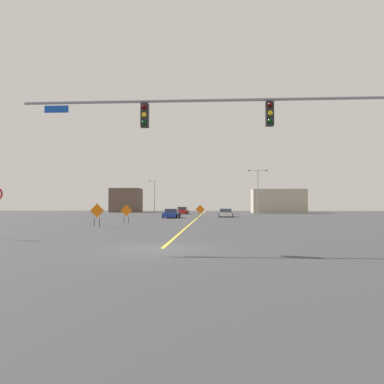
% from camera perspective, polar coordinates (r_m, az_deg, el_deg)
% --- Properties ---
extents(ground, '(191.55, 191.55, 0.00)m').
position_cam_1_polar(ground, '(16.00, -4.71, -8.87)').
color(ground, '#38383A').
extents(road_centre_stripe, '(0.16, 106.42, 0.01)m').
position_cam_1_polar(road_centre_stripe, '(69.01, 1.45, -3.58)').
color(road_centre_stripe, yellow).
rests_on(road_centre_stripe, ground).
extents(traffic_signal_assembly, '(16.54, 0.44, 6.94)m').
position_cam_1_polar(traffic_signal_assembly, '(16.24, 11.13, 10.27)').
color(traffic_signal_assembly, gray).
rests_on(traffic_signal_assembly, ground).
extents(street_lamp_mid_right, '(1.53, 0.24, 7.80)m').
position_cam_1_polar(street_lamp_mid_right, '(87.89, -6.00, -0.44)').
color(street_lamp_mid_right, gray).
rests_on(street_lamp_mid_right, ground).
extents(street_lamp_far_left, '(3.80, 0.24, 8.57)m').
position_cam_1_polar(street_lamp_far_left, '(70.14, 10.35, 0.61)').
color(street_lamp_far_left, gray).
rests_on(street_lamp_far_left, ground).
extents(construction_sign_median_far, '(1.26, 0.08, 1.91)m').
position_cam_1_polar(construction_sign_median_far, '(39.15, -10.31, -3.02)').
color(construction_sign_median_far, orange).
rests_on(construction_sign_median_far, ground).
extents(construction_sign_left_lane, '(1.31, 0.13, 1.89)m').
position_cam_1_polar(construction_sign_left_lane, '(52.95, 1.29, -2.81)').
color(construction_sign_left_lane, orange).
rests_on(construction_sign_left_lane, ground).
extents(construction_sign_right_lane, '(1.23, 0.12, 2.02)m').
position_cam_1_polar(construction_sign_right_lane, '(32.09, -14.75, -3.05)').
color(construction_sign_right_lane, orange).
rests_on(construction_sign_right_lane, ground).
extents(car_white_passing, '(2.23, 4.40, 1.29)m').
position_cam_1_polar(car_white_passing, '(56.24, 5.31, -3.32)').
color(car_white_passing, white).
rests_on(car_white_passing, ground).
extents(car_red_distant, '(2.35, 4.63, 1.45)m').
position_cam_1_polar(car_red_distant, '(73.17, -1.53, -2.97)').
color(car_red_distant, red).
rests_on(car_red_distant, ground).
extents(car_blue_mid, '(2.28, 4.39, 1.31)m').
position_cam_1_polar(car_blue_mid, '(52.08, -3.25, -3.44)').
color(car_blue_mid, '#1E389E').
rests_on(car_blue_mid, ground).
extents(roadside_building_east, '(11.79, 5.68, 5.38)m').
position_cam_1_polar(roadside_building_east, '(84.07, 13.44, -1.41)').
color(roadside_building_east, '#B2A893').
rests_on(roadside_building_east, ground).
extents(roadside_building_west, '(7.29, 6.06, 5.98)m').
position_cam_1_polar(roadside_building_west, '(92.42, -10.35, -1.29)').
color(roadside_building_west, brown).
rests_on(roadside_building_west, ground).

